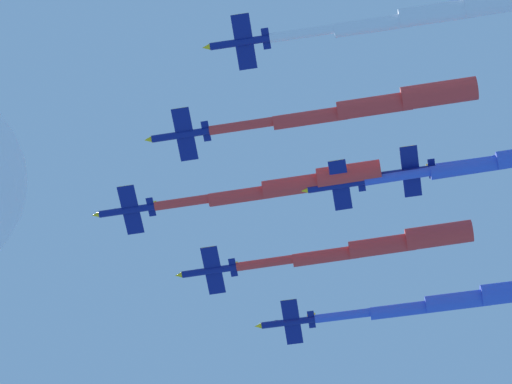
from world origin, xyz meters
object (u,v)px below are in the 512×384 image
Objects in this scene: jet_starboard_inner at (379,246)px; jet_starboard_mid at (455,301)px; jet_lead at (291,185)px; jet_port_inner at (372,105)px; jet_port_mid at (434,13)px.

jet_starboard_mid is at bearing 106.35° from jet_starboard_inner.
jet_starboard_mid is at bearing 104.22° from jet_lead.
jet_port_inner is at bearing 16.28° from jet_lead.
jet_port_mid is (15.76, 2.45, 2.69)m from jet_port_inner.
jet_port_mid is at bearing -14.07° from jet_starboard_inner.
jet_starboard_inner is (-3.64, 16.92, -1.51)m from jet_lead.
jet_port_inner is 38.22m from jet_starboard_mid.
jet_starboard_inner is at bearing 151.19° from jet_port_inner.
jet_port_mid is (37.12, -9.30, 3.18)m from jet_starboard_inner.
jet_lead is 34.37m from jet_port_mid.
jet_port_inner is 1.01× the size of jet_port_mid.
jet_lead is at bearing -163.72° from jet_port_inner.
jet_lead is at bearing -77.86° from jet_starboard_inner.
jet_port_mid is at bearing 8.83° from jet_port_inner.
jet_starboard_mid is (-8.39, 33.09, -1.25)m from jet_lead.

